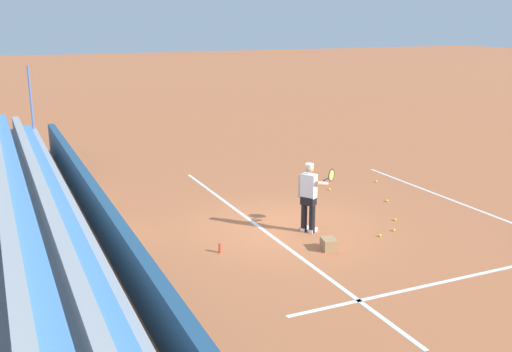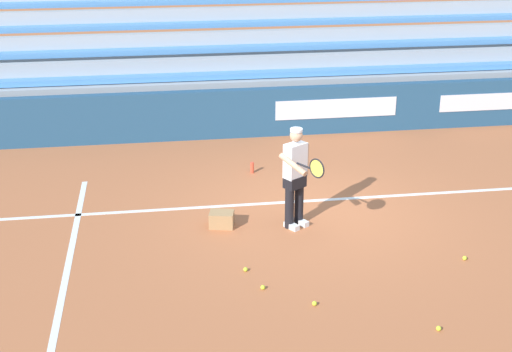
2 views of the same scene
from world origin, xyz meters
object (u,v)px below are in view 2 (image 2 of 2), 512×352
at_px(tennis_ball_toward_net, 246,269).
at_px(tennis_ball_on_baseline, 315,303).
at_px(tennis_ball_near_player, 465,258).
at_px(tennis_ball_far_left, 439,328).
at_px(tennis_player, 296,177).
at_px(tennis_ball_by_box, 263,287).
at_px(water_bottle, 252,168).
at_px(ball_box_cardboard, 222,219).

bearing_deg(tennis_ball_toward_net, tennis_ball_on_baseline, 127.61).
distance_m(tennis_ball_near_player, tennis_ball_far_left, 2.04).
bearing_deg(tennis_ball_on_baseline, tennis_player, -94.80).
bearing_deg(tennis_ball_near_player, tennis_ball_far_left, 57.43).
relative_size(tennis_ball_on_baseline, tennis_ball_near_player, 1.00).
xyz_separation_m(tennis_ball_by_box, water_bottle, (-0.46, -4.38, 0.08)).
distance_m(tennis_ball_toward_net, water_bottle, 3.89).
xyz_separation_m(ball_box_cardboard, tennis_ball_near_player, (-3.56, 1.68, -0.10)).
height_order(tennis_ball_far_left, water_bottle, water_bottle).
xyz_separation_m(tennis_ball_near_player, water_bottle, (2.72, -3.98, 0.08)).
relative_size(ball_box_cardboard, tennis_ball_by_box, 6.06).
bearing_deg(water_bottle, tennis_ball_near_player, 124.32).
bearing_deg(tennis_ball_toward_net, tennis_player, -126.24).
relative_size(tennis_ball_toward_net, tennis_ball_on_baseline, 1.00).
relative_size(ball_box_cardboard, tennis_ball_on_baseline, 6.06).
height_order(ball_box_cardboard, tennis_ball_on_baseline, ball_box_cardboard).
height_order(tennis_player, tennis_ball_near_player, tennis_player).
height_order(tennis_player, tennis_ball_far_left, tennis_player).
bearing_deg(tennis_ball_far_left, ball_box_cardboard, -54.11).
height_order(tennis_ball_toward_net, tennis_ball_near_player, same).
xyz_separation_m(tennis_player, tennis_ball_near_player, (-2.34, 1.52, -0.86)).
relative_size(tennis_ball_on_baseline, water_bottle, 0.30).
bearing_deg(water_bottle, tennis_player, 98.70).
xyz_separation_m(tennis_player, tennis_ball_by_box, (0.84, 1.92, -0.86)).
distance_m(tennis_ball_toward_net, tennis_ball_near_player, 3.36).
height_order(tennis_ball_toward_net, water_bottle, water_bottle).
height_order(tennis_ball_near_player, tennis_ball_far_left, same).
bearing_deg(tennis_ball_far_left, tennis_ball_near_player, -122.57).
bearing_deg(water_bottle, tennis_ball_far_left, 105.89).
distance_m(tennis_player, tennis_ball_toward_net, 1.92).
bearing_deg(tennis_player, ball_box_cardboard, -7.50).
bearing_deg(water_bottle, ball_box_cardboard, 69.97).
bearing_deg(tennis_ball_toward_net, tennis_ball_far_left, 140.62).
distance_m(tennis_player, tennis_ball_on_baseline, 2.59).
xyz_separation_m(tennis_ball_by_box, tennis_ball_toward_net, (0.18, -0.54, 0.00)).
relative_size(tennis_ball_by_box, tennis_ball_near_player, 1.00).
xyz_separation_m(tennis_ball_by_box, tennis_ball_near_player, (-3.18, -0.40, 0.00)).
height_order(ball_box_cardboard, water_bottle, ball_box_cardboard).
bearing_deg(water_bottle, tennis_ball_by_box, 83.98).
distance_m(ball_box_cardboard, tennis_ball_toward_net, 1.56).
distance_m(ball_box_cardboard, tennis_ball_near_player, 3.93).
xyz_separation_m(tennis_ball_by_box, tennis_ball_far_left, (-2.08, 1.32, 0.00)).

